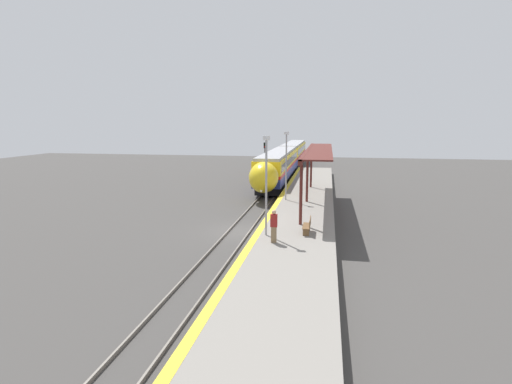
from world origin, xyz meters
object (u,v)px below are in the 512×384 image
(lamppost_near, at_px, (266,180))
(lamppost_mid, at_px, (286,161))
(train, at_px, (286,159))
(platform_bench, at_px, (308,225))
(railway_signal, at_px, (265,158))
(person_waiting, at_px, (274,226))

(lamppost_near, height_order, lamppost_mid, same)
(train, distance_m, platform_bench, 33.17)
(railway_signal, bearing_deg, lamppost_mid, -75.25)
(lamppost_near, bearing_deg, train, 93.94)
(platform_bench, height_order, lamppost_near, lamppost_near)
(person_waiting, bearing_deg, lamppost_near, 114.88)
(person_waiting, distance_m, lamppost_mid, 12.36)
(train, height_order, lamppost_mid, lamppost_mid)
(lamppost_mid, bearing_deg, platform_bench, -76.77)
(platform_bench, distance_m, railway_signal, 27.66)
(train, bearing_deg, railway_signal, -109.22)
(platform_bench, distance_m, lamppost_mid, 10.60)
(person_waiting, bearing_deg, railway_signal, 99.91)
(person_waiting, height_order, lamppost_mid, lamppost_mid)
(person_waiting, bearing_deg, platform_bench, 51.64)
(lamppost_near, bearing_deg, railway_signal, 99.12)
(platform_bench, xyz_separation_m, lamppost_mid, (-2.34, 9.97, 2.74))
(lamppost_mid, bearing_deg, lamppost_near, -90.00)
(platform_bench, height_order, lamppost_mid, lamppost_mid)
(platform_bench, bearing_deg, railway_signal, 104.19)
(railway_signal, xyz_separation_m, lamppost_near, (4.43, -27.59, 1.19))
(train, xyz_separation_m, lamppost_mid, (2.32, -22.86, 1.84))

